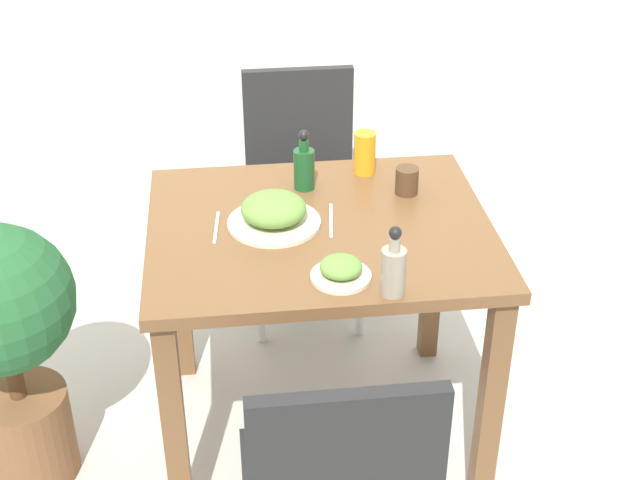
# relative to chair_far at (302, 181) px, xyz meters

# --- Properties ---
(ground_plane) EXTENTS (16.00, 16.00, 0.00)m
(ground_plane) POSITION_rel_chair_far_xyz_m (-0.02, -0.74, -0.51)
(ground_plane) COLOR #B7B2A8
(dining_table) EXTENTS (0.96, 0.80, 0.76)m
(dining_table) POSITION_rel_chair_far_xyz_m (-0.02, -0.74, 0.13)
(dining_table) COLOR brown
(dining_table) RESTS_ON ground_plane
(chair_far) EXTENTS (0.42, 0.42, 0.91)m
(chair_far) POSITION_rel_chair_far_xyz_m (0.00, 0.00, 0.00)
(chair_far) COLOR black
(chair_far) RESTS_ON ground_plane
(food_plate) EXTENTS (0.26, 0.26, 0.09)m
(food_plate) POSITION_rel_chair_far_xyz_m (-0.15, -0.73, 0.29)
(food_plate) COLOR beige
(food_plate) RESTS_ON dining_table
(side_plate) EXTENTS (0.16, 0.16, 0.06)m
(side_plate) POSITION_rel_chair_far_xyz_m (-0.00, -1.02, 0.28)
(side_plate) COLOR beige
(side_plate) RESTS_ON dining_table
(drink_cup) EXTENTS (0.07, 0.07, 0.08)m
(drink_cup) POSITION_rel_chair_far_xyz_m (0.25, -0.59, 0.29)
(drink_cup) COLOR #4C331E
(drink_cup) RESTS_ON dining_table
(juice_glass) EXTENTS (0.07, 0.07, 0.13)m
(juice_glass) POSITION_rel_chair_far_xyz_m (0.15, -0.44, 0.32)
(juice_glass) COLOR orange
(juice_glass) RESTS_ON dining_table
(sauce_bottle) EXTENTS (0.06, 0.06, 0.19)m
(sauce_bottle) POSITION_rel_chair_far_xyz_m (-0.04, -0.52, 0.32)
(sauce_bottle) COLOR #194C23
(sauce_bottle) RESTS_ON dining_table
(condiment_bottle) EXTENTS (0.06, 0.06, 0.19)m
(condiment_bottle) POSITION_rel_chair_far_xyz_m (0.11, -1.10, 0.32)
(condiment_bottle) COLOR gray
(condiment_bottle) RESTS_ON dining_table
(fork_utensil) EXTENTS (0.02, 0.17, 0.00)m
(fork_utensil) POSITION_rel_chair_far_xyz_m (-0.31, -0.73, 0.25)
(fork_utensil) COLOR silver
(fork_utensil) RESTS_ON dining_table
(spoon_utensil) EXTENTS (0.03, 0.19, 0.00)m
(spoon_utensil) POSITION_rel_chair_far_xyz_m (0.01, -0.73, 0.25)
(spoon_utensil) COLOR silver
(spoon_utensil) RESTS_ON dining_table
(potted_plant_left) EXTENTS (0.42, 0.42, 0.85)m
(potted_plant_left) POSITION_rel_chair_far_xyz_m (-0.91, -0.82, 0.01)
(potted_plant_left) COLOR brown
(potted_plant_left) RESTS_ON ground_plane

